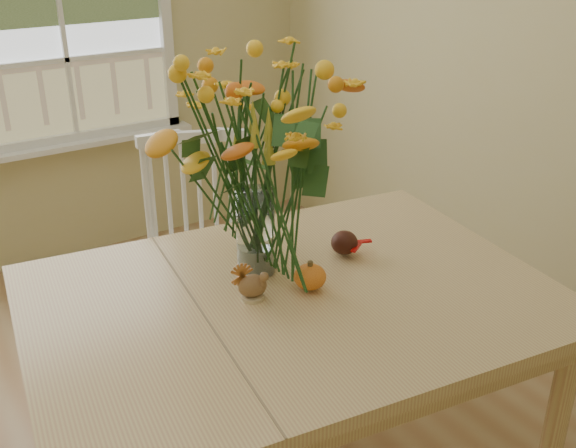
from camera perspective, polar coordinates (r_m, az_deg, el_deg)
dining_table at (r=2.07m, az=0.30°, el=-8.06°), size 1.68×1.30×0.83m
windsor_chair at (r=2.85m, az=-7.11°, el=-2.11°), size 0.62×0.61×1.03m
flower_vase at (r=1.98m, az=-2.93°, el=6.36°), size 0.57×0.57×0.68m
pumpkin at (r=2.03m, az=1.87°, el=-4.59°), size 0.10×0.10×0.08m
turkey_figurine at (r=1.98m, az=-3.03°, el=-5.25°), size 0.10×0.08×0.11m
dark_gourd at (r=2.23m, az=4.79°, el=-1.68°), size 0.12×0.09×0.08m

